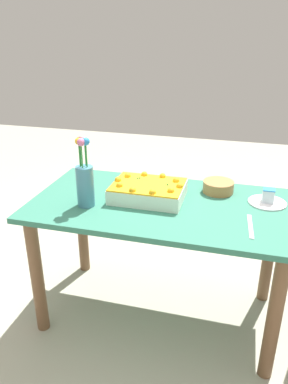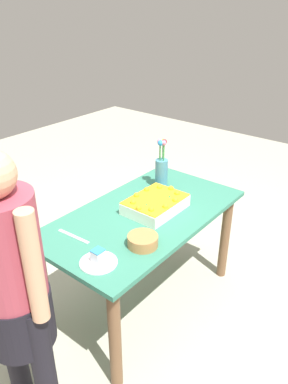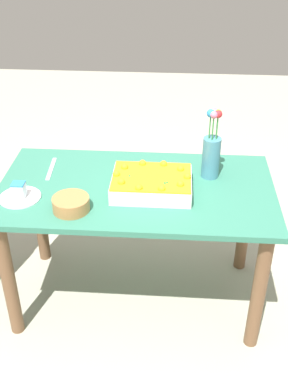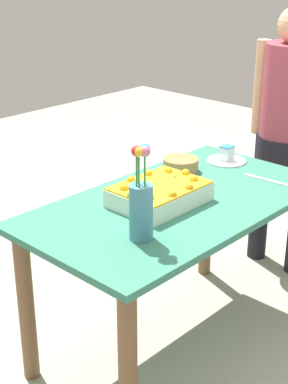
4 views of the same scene
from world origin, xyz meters
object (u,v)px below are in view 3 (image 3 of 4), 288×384
Objects in this scene: cake_knife at (51,169)px; fruit_bowl at (71,204)px; serving_plate_with_slice at (20,194)px; sheet_cake at (152,183)px; flower_vase at (212,152)px.

fruit_bowl is at bearing -157.37° from cake_knife.
cake_knife is (-0.08, -0.29, -0.02)m from serving_plate_with_slice.
sheet_cake is 2.24× the size of fruit_bowl.
flower_vase reaches higher than serving_plate_with_slice.
serving_plate_with_slice is at bearing -16.96° from fruit_bowl.
fruit_bowl is (0.66, 0.36, -0.11)m from flower_vase.
fruit_bowl is (-0.27, 0.08, 0.01)m from serving_plate_with_slice.
serving_plate_with_slice is 0.30m from cake_knife.
flower_vase is (-0.29, -0.17, 0.10)m from sheet_cake.
serving_plate_with_slice is at bearing 160.18° from cake_knife.
fruit_bowl is (0.36, 0.19, -0.01)m from sheet_cake.
cake_knife is 0.42m from fruit_bowl.
flower_vase is 2.14× the size of fruit_bowl.
cake_knife is at bearing -0.96° from flower_vase.
flower_vase is at bearing -163.36° from serving_plate_with_slice.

